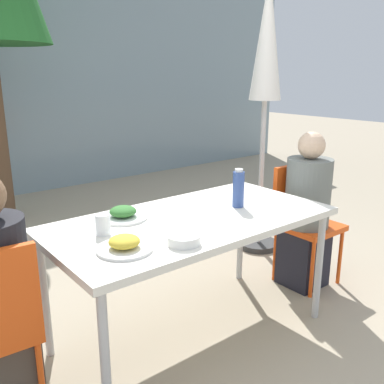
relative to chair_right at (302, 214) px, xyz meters
name	(u,v)px	position (x,y,z in m)	size (l,w,h in m)	color
ground_plane	(192,334)	(-1.11, -0.07, -0.53)	(24.00, 24.00, 0.00)	tan
dining_table	(192,227)	(-1.11, -0.07, 0.18)	(1.63, 0.82, 0.76)	silver
chair_right	(302,214)	(0.00, 0.00, 0.00)	(0.40, 0.40, 0.89)	#E54C14
person_right	(306,215)	(-0.05, -0.08, 0.02)	(0.32, 0.32, 1.16)	black
closed_umbrella	(266,58)	(0.22, 0.61, 1.14)	(0.36, 0.36, 2.35)	#333333
plate_0	(123,214)	(-1.43, 0.15, 0.26)	(0.27, 0.27, 0.07)	white
plate_1	(124,245)	(-1.65, -0.24, 0.26)	(0.26, 0.26, 0.07)	white
bottle	(238,189)	(-0.77, -0.09, 0.35)	(0.07, 0.07, 0.24)	#334C8E
drinking_cup	(103,225)	(-1.63, 0.00, 0.28)	(0.08, 0.08, 0.11)	white
salad_bowl	(184,239)	(-1.39, -0.35, 0.25)	(0.16, 0.16, 0.05)	white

